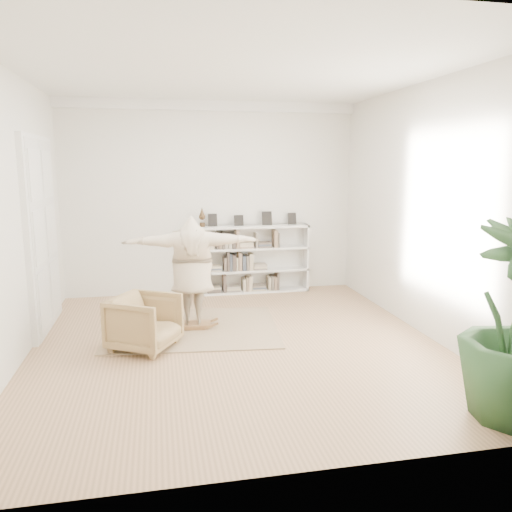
% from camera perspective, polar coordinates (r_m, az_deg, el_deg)
% --- Properties ---
extents(floor, '(6.00, 6.00, 0.00)m').
position_cam_1_polar(floor, '(7.00, -2.17, -10.01)').
color(floor, '#936F4C').
rests_on(floor, ground).
extents(room_shell, '(6.00, 6.00, 6.00)m').
position_cam_1_polar(room_shell, '(9.55, -5.25, 16.75)').
color(room_shell, silver).
rests_on(room_shell, floor).
extents(doors, '(0.09, 1.78, 2.92)m').
position_cam_1_polar(doors, '(8.03, -23.23, 2.09)').
color(doors, white).
rests_on(doors, floor).
extents(bookshelf, '(2.20, 0.35, 1.64)m').
position_cam_1_polar(bookshelf, '(9.64, -0.49, -0.43)').
color(bookshelf, silver).
rests_on(bookshelf, floor).
extents(armchair, '(1.09, 1.08, 0.73)m').
position_cam_1_polar(armchair, '(6.87, -12.62, -7.42)').
color(armchair, tan).
rests_on(armchair, floor).
extents(rug, '(2.68, 2.23, 0.02)m').
position_cam_1_polar(rug, '(7.68, -7.16, -8.16)').
color(rug, tan).
rests_on(rug, floor).
extents(rocker_board, '(0.54, 0.36, 0.11)m').
position_cam_1_polar(rocker_board, '(7.66, -7.17, -7.74)').
color(rocker_board, brown).
rests_on(rocker_board, rug).
extents(person, '(2.03, 0.73, 1.62)m').
position_cam_1_polar(person, '(7.44, -7.32, -1.35)').
color(person, '#C4B093').
rests_on(person, rocker_board).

